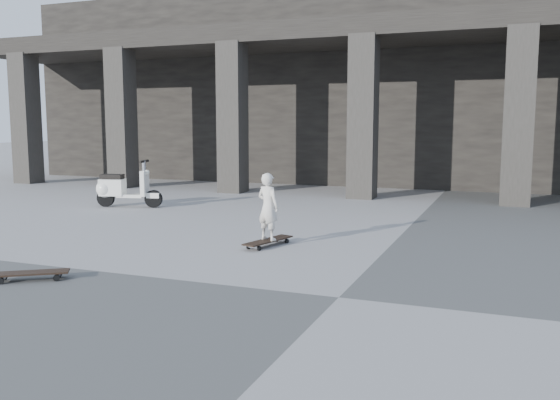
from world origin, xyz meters
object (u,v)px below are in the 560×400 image
(longboard, at_px, (268,241))
(scooter, at_px, (118,188))
(skateboard_spare, at_px, (30,274))
(child, at_px, (268,207))

(longboard, height_order, scooter, scooter)
(skateboard_spare, height_order, scooter, scooter)
(longboard, xyz_separation_m, child, (0.00, -0.00, 0.53))
(skateboard_spare, height_order, child, child)
(longboard, distance_m, skateboard_spare, 3.44)
(skateboard_spare, xyz_separation_m, child, (1.88, 2.88, 0.53))
(child, height_order, scooter, child)
(child, relative_size, scooter, 0.69)
(longboard, distance_m, child, 0.53)
(longboard, relative_size, skateboard_spare, 1.19)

